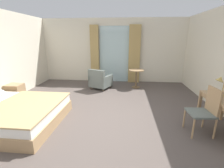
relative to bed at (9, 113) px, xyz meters
The scene contains 11 objects.
ground 2.10m from the bed, 11.36° to the left, with size 6.82×7.84×0.10m, color #564C47.
wall_back 4.69m from the bed, 63.38° to the left, with size 6.42×0.12×2.74m, color silver.
balcony_glass_door 4.61m from the bed, 62.10° to the left, with size 1.29×0.02×2.41m, color silver.
curtain_panel_left 4.20m from the bed, 72.23° to the left, with size 0.36×0.10×2.46m, color tan.
curtain_panel_right 4.99m from the bed, 52.57° to the left, with size 0.49×0.10×2.46m, color tan.
bed is the anchor object (origin of this frame).
nightstand 1.56m from the bed, 121.20° to the left, with size 0.46×0.41×0.54m.
desk_chair 4.27m from the bed, ahead, with size 0.49×0.49×0.98m.
desk_lamp 4.69m from the bed, ahead, with size 0.29×0.20×0.45m.
armchair_by_window 3.25m from the bed, 59.51° to the left, with size 0.92×0.92×0.79m.
round_cafe_table 4.35m from the bed, 45.39° to the left, with size 0.59×0.59×0.72m.
Camera 1 is at (0.61, -3.47, 1.91)m, focal length 25.35 mm.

